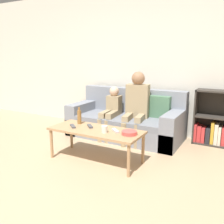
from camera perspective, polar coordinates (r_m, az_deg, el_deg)
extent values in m
plane|color=tan|center=(2.89, -19.06, -16.74)|extent=(22.00, 22.00, 0.00)
cube|color=beige|center=(4.70, 4.83, 11.61)|extent=(12.00, 0.06, 2.60)
cube|color=gray|center=(4.34, 2.85, -3.99)|extent=(1.94, 0.85, 0.28)
cube|color=slate|center=(4.21, 2.33, -1.82)|extent=(1.50, 0.67, 0.10)
cube|color=gray|center=(4.53, 4.79, 2.68)|extent=(1.94, 0.18, 0.44)
cube|color=gray|center=(4.73, -6.50, -1.00)|extent=(0.22, 0.85, 0.54)
cube|color=gray|center=(4.01, 13.96, -3.83)|extent=(0.22, 0.85, 0.54)
cube|color=#4C7556|center=(4.20, 10.77, 1.15)|extent=(0.36, 0.12, 0.36)
cube|color=#332D28|center=(4.27, 18.55, -0.82)|extent=(0.02, 0.28, 0.87)
cube|color=#332D28|center=(4.36, 22.89, -0.92)|extent=(0.65, 0.02, 0.87)
cube|color=#332D28|center=(4.35, 22.20, -6.71)|extent=(0.65, 0.28, 0.02)
cube|color=#332D28|center=(4.23, 22.70, -1.05)|extent=(0.60, 0.28, 0.02)
cube|color=#332D28|center=(4.16, 23.18, 4.40)|extent=(0.65, 0.28, 0.02)
cube|color=red|center=(4.33, 18.68, -4.36)|extent=(0.04, 0.22, 0.29)
cube|color=red|center=(4.32, 19.41, -4.62)|extent=(0.06, 0.19, 0.26)
cube|color=red|center=(4.31, 20.23, -4.81)|extent=(0.05, 0.21, 0.24)
cube|color=#232328|center=(4.31, 21.17, -4.91)|extent=(0.07, 0.23, 0.25)
cube|color=gold|center=(4.28, 22.03, -4.36)|extent=(0.05, 0.17, 0.35)
cube|color=beige|center=(4.28, 22.79, -4.59)|extent=(0.05, 0.21, 0.33)
cube|color=beige|center=(4.28, 23.46, -4.91)|extent=(0.04, 0.22, 0.29)
cube|color=red|center=(4.27, 24.21, -5.04)|extent=(0.06, 0.16, 0.29)
cylinder|color=#A87F56|center=(3.57, -13.65, -7.02)|extent=(0.04, 0.04, 0.41)
cylinder|color=#A87F56|center=(2.95, 3.82, -11.02)|extent=(0.04, 0.04, 0.41)
cylinder|color=#A87F56|center=(3.89, -9.26, -5.19)|extent=(0.04, 0.04, 0.41)
cylinder|color=#A87F56|center=(3.32, 7.11, -8.29)|extent=(0.04, 0.04, 0.41)
cube|color=#A87F56|center=(3.32, -3.72, -4.22)|extent=(1.26, 0.52, 0.03)
cylinder|color=#9E8966|center=(3.88, 2.69, -5.25)|extent=(0.10, 0.10, 0.38)
cylinder|color=#9E8966|center=(3.83, 5.60, -5.55)|extent=(0.10, 0.10, 0.38)
cube|color=#9E8966|center=(4.02, 3.65, -1.13)|extent=(0.16, 0.38, 0.09)
cube|color=#9E8966|center=(3.97, 6.46, -1.36)|extent=(0.16, 0.38, 0.09)
cube|color=#9E8966|center=(4.16, 5.90, 2.55)|extent=(0.40, 0.26, 0.55)
sphere|color=#936B4C|center=(4.11, 6.02, 7.66)|extent=(0.22, 0.22, 0.22)
cylinder|color=#9E8966|center=(4.10, -2.75, -4.26)|extent=(0.10, 0.10, 0.38)
cylinder|color=#9E8966|center=(4.05, -1.13, -4.47)|extent=(0.10, 0.10, 0.38)
cube|color=#9E8966|center=(4.23, -1.47, -0.40)|extent=(0.14, 0.38, 0.09)
cube|color=#9E8966|center=(4.18, 0.10, -0.56)|extent=(0.14, 0.38, 0.09)
cube|color=#9E8966|center=(4.39, 0.50, 1.65)|extent=(0.25, 0.22, 0.33)
sphere|color=#D1A889|center=(4.35, 0.51, 4.74)|extent=(0.17, 0.17, 0.17)
cylinder|color=silver|center=(3.16, -1.74, -3.95)|extent=(0.08, 0.08, 0.09)
cube|color=#47474C|center=(3.43, -5.06, -3.23)|extent=(0.16, 0.15, 0.02)
cube|color=#B7B7BC|center=(3.22, 0.79, -4.26)|extent=(0.16, 0.15, 0.02)
cube|color=#47474C|center=(3.46, -8.95, -3.19)|extent=(0.16, 0.15, 0.02)
cylinder|color=#DB4C47|center=(3.10, 3.98, -4.76)|extent=(0.19, 0.19, 0.05)
cylinder|color=olive|center=(3.58, -7.48, -1.20)|extent=(0.06, 0.06, 0.19)
cylinder|color=olive|center=(3.55, -7.54, 0.71)|extent=(0.03, 0.03, 0.05)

